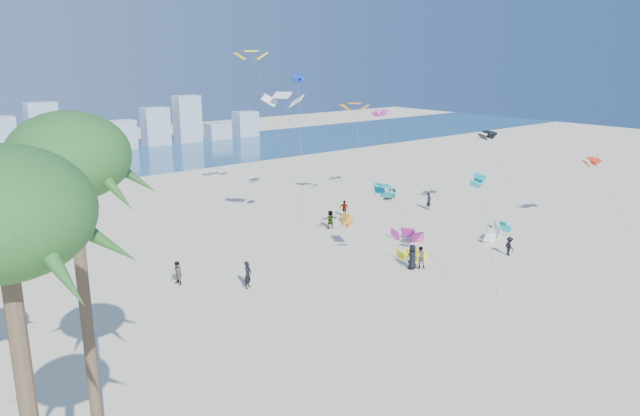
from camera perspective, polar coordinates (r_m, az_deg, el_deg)
ground at (r=33.78m, az=13.86°, el=-13.57°), size 220.00×220.00×0.00m
ocean at (r=93.88m, az=-23.89°, el=3.67°), size 220.00×220.00×0.00m
kitesurfer_near at (r=41.53m, az=-6.91°, el=-6.34°), size 0.84×0.76×1.92m
kitesurfer_mid at (r=45.57m, az=9.52°, el=-4.67°), size 1.03×0.96×1.70m
kitesurfers_far at (r=50.83m, az=4.22°, el=-2.46°), size 30.35×18.19×1.90m
grounded_kites at (r=55.41m, az=9.48°, el=-1.64°), size 15.94×18.25×0.97m
flying_kites at (r=54.25m, az=3.61°, el=9.47°), size 27.72×31.87×16.47m
distant_skyline at (r=102.74m, az=-26.27°, el=5.99°), size 85.00×3.00×8.40m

